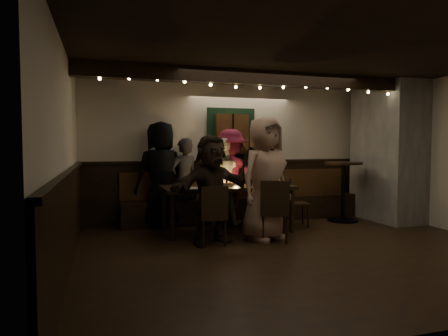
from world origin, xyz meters
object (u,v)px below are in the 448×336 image
object	(u,v)px
high_top	(343,184)
person_d	(231,176)
person_g	(265,179)
chair_near_left	(213,212)
dining_table	(227,190)
person_f	(212,189)
person_e	(261,172)
person_b	(184,182)
person_c	(221,181)
chair_near_right	(274,208)
person_a	(161,174)
chair_end	(292,199)

from	to	relation	value
high_top	person_d	bearing A→B (deg)	166.99
person_g	chair_near_left	bearing A→B (deg)	165.69
dining_table	person_f	world-z (taller)	person_f
person_d	person_e	distance (m)	0.59
person_b	person_f	distance (m)	1.50
person_c	person_d	xyz separation A→B (m)	(0.22, 0.10, 0.08)
high_top	person_g	xyz separation A→B (m)	(-2.02, -0.97, 0.22)
high_top	chair_near_right	bearing A→B (deg)	-148.82
person_a	person_d	world-z (taller)	person_a
chair_end	person_d	xyz separation A→B (m)	(-0.93, 0.66, 0.37)
person_e	person_a	bearing A→B (deg)	-24.56
dining_table	person_c	bearing A→B (deg)	83.54
high_top	person_f	world-z (taller)	person_f
person_e	chair_end	bearing A→B (deg)	97.81
person_a	person_f	world-z (taller)	person_a
person_b	person_e	distance (m)	1.46
person_c	person_b	bearing A→B (deg)	7.34
dining_table	high_top	size ratio (longest dim) A/B	1.92
person_f	person_g	world-z (taller)	person_g
person_d	person_e	xyz separation A→B (m)	(0.58, -0.05, 0.06)
chair_near_left	chair_end	distance (m)	1.94
chair_near_right	person_g	size ratio (longest dim) A/B	0.50
high_top	person_a	distance (m)	3.42
chair_end	person_d	size ratio (longest dim) A/B	0.50
dining_table	chair_near_right	size ratio (longest dim) A/B	2.32
person_a	person_b	bearing A→B (deg)	169.97
chair_near_left	chair_near_right	size ratio (longest dim) A/B	0.93
person_e	chair_near_left	bearing A→B (deg)	26.28
chair_near_right	chair_end	xyz separation A→B (m)	(0.79, 1.00, -0.03)
person_b	person_f	world-z (taller)	person_f
high_top	person_g	distance (m)	2.25
dining_table	chair_near_left	xyz separation A→B (m)	(-0.49, -0.86, -0.21)
dining_table	person_a	world-z (taller)	person_a
chair_near_right	person_c	xyz separation A→B (m)	(-0.35, 1.57, 0.26)
dining_table	person_c	distance (m)	0.63
person_e	person_b	bearing A→B (deg)	-26.42
person_a	person_e	size ratio (longest dim) A/B	1.00
person_a	person_g	size ratio (longest dim) A/B	1.00
dining_table	chair_near_left	world-z (taller)	dining_table
person_c	high_top	bearing A→B (deg)	-168.66
chair_near_left	high_top	size ratio (longest dim) A/B	0.77
chair_near_left	person_d	xyz separation A→B (m)	(0.78, 1.58, 0.38)
high_top	person_f	bearing A→B (deg)	-161.48
chair_near_right	person_e	world-z (taller)	person_e
person_c	dining_table	bearing A→B (deg)	104.39
dining_table	person_b	size ratio (longest dim) A/B	1.37
chair_end	dining_table	bearing A→B (deg)	-177.14
chair_near_right	high_top	size ratio (longest dim) A/B	0.83
person_c	person_e	xyz separation A→B (m)	(0.80, 0.04, 0.15)
chair_end	person_g	size ratio (longest dim) A/B	0.47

